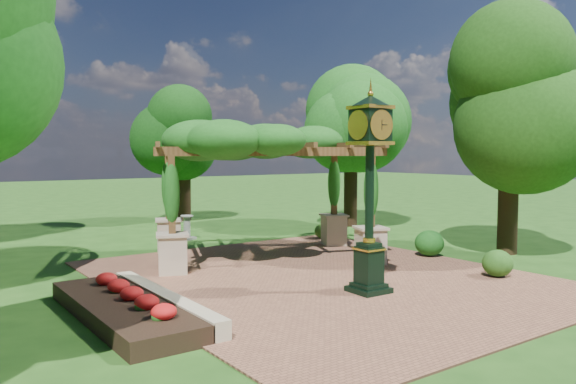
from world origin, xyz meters
TOP-DOWN VIEW (x-y plane):
  - ground at (0.00, 0.00)m, footprint 120.00×120.00m
  - brick_plaza at (0.00, 1.00)m, footprint 10.00×12.00m
  - border_wall at (-4.60, 0.50)m, footprint 0.35×5.00m
  - flower_bed at (-5.50, 0.50)m, footprint 1.50×5.00m
  - pedestal_clock at (-0.11, -0.91)m, footprint 0.95×0.95m
  - pergola at (0.31, 4.23)m, footprint 7.72×6.32m
  - sundial at (0.03, 9.18)m, footprint 0.65×0.65m
  - shrub_front at (3.80, -1.70)m, footprint 1.02×1.02m
  - shrub_mid at (4.69, 1.34)m, footprint 1.00×1.00m
  - shrub_back at (4.26, 6.19)m, footprint 0.77×0.77m
  - tree_north at (2.61, 14.89)m, footprint 3.79×3.79m
  - tree_east_far at (7.77, 8.51)m, footprint 3.97×3.97m
  - tree_east_near at (7.25, 0.28)m, footprint 3.93×3.93m

SIDE VIEW (x-z plane):
  - ground at x=0.00m, z-range 0.00..0.00m
  - brick_plaza at x=0.00m, z-range 0.00..0.04m
  - flower_bed at x=-5.50m, z-range 0.00..0.36m
  - border_wall at x=-4.60m, z-range 0.00..0.40m
  - shrub_back at x=4.26m, z-range 0.04..0.59m
  - shrub_front at x=3.80m, z-range 0.04..0.76m
  - sundial at x=0.03m, z-range -0.06..0.87m
  - shrub_mid at x=4.69m, z-range 0.04..0.86m
  - pedestal_clock at x=-0.11m, z-range 0.46..5.15m
  - pergola at x=0.31m, z-range 1.34..5.53m
  - tree_north at x=2.61m, z-range 1.20..7.70m
  - tree_east_near at x=7.25m, z-range 1.37..8.77m
  - tree_east_far at x=7.77m, z-range 1.38..8.78m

